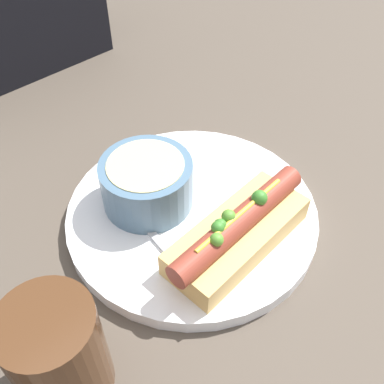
{
  "coord_description": "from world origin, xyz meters",
  "views": [
    {
      "loc": [
        -0.24,
        -0.25,
        0.4
      ],
      "look_at": [
        0.0,
        0.0,
        0.05
      ],
      "focal_mm": 42.0,
      "sensor_mm": 36.0,
      "label": 1
    }
  ],
  "objects": [
    {
      "name": "ground_plane",
      "position": [
        0.0,
        0.0,
        0.0
      ],
      "size": [
        4.0,
        4.0,
        0.0
      ],
      "primitive_type": "plane",
      "color": "#4C4238"
    },
    {
      "name": "dinner_plate",
      "position": [
        0.0,
        0.0,
        0.01
      ],
      "size": [
        0.29,
        0.29,
        0.02
      ],
      "color": "white",
      "rests_on": "ground_plane"
    },
    {
      "name": "hot_dog",
      "position": [
        -0.0,
        -0.07,
        0.04
      ],
      "size": [
        0.19,
        0.08,
        0.06
      ],
      "rotation": [
        0.0,
        0.0,
        0.06
      ],
      "color": "#DBAD60",
      "rests_on": "dinner_plate"
    },
    {
      "name": "soup_bowl",
      "position": [
        -0.03,
        0.04,
        0.05
      ],
      "size": [
        0.1,
        0.1,
        0.06
      ],
      "color": "slate",
      "rests_on": "dinner_plate"
    },
    {
      "name": "spoon",
      "position": [
        -0.06,
        0.02,
        0.02
      ],
      "size": [
        0.04,
        0.16,
        0.01
      ],
      "rotation": [
        0.0,
        0.0,
        1.46
      ],
      "color": "#B7B7BC",
      "rests_on": "dinner_plate"
    },
    {
      "name": "drinking_glass",
      "position": [
        -0.21,
        -0.06,
        0.05
      ],
      "size": [
        0.08,
        0.08,
        0.11
      ],
      "color": "#4C2D19",
      "rests_on": "ground_plane"
    }
  ]
}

